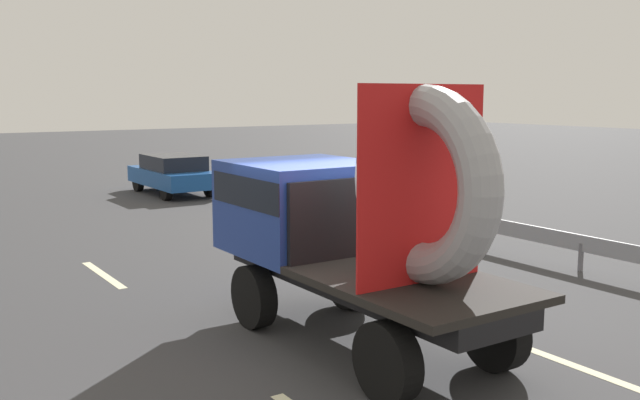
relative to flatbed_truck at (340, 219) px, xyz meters
name	(u,v)px	position (x,y,z in m)	size (l,w,h in m)	color
ground_plane	(343,333)	(0.07, 0.03, -1.66)	(120.00, 120.00, 0.00)	#38383A
flatbed_truck	(340,219)	(0.00, 0.00, 0.00)	(2.02, 4.97, 3.49)	black
distant_sedan	(173,173)	(3.55, 14.94, -0.94)	(1.76, 4.11, 1.34)	black
guardrail	(530,234)	(5.96, 1.68, -1.14)	(0.10, 10.00, 0.71)	gray
lane_dash_left_far	(103,275)	(-1.77, 5.23, -1.66)	(2.35, 0.16, 0.01)	beige
lane_dash_right_near	(603,376)	(1.77, -2.98, -1.66)	(2.80, 0.16, 0.01)	beige
lane_dash_right_far	(252,246)	(1.77, 5.95, -1.66)	(2.03, 0.16, 0.01)	beige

